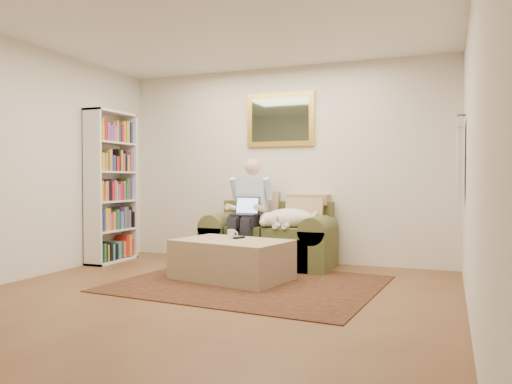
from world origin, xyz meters
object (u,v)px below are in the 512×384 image
Objects in this scene: sofa at (270,244)px; ottoman at (232,260)px; laptop at (246,210)px; seated_man at (248,213)px; coffee_mug at (231,234)px; sleeping_dog at (290,218)px; bookshelf at (111,187)px.

ottoman is (-0.09, -0.99, -0.06)m from sofa.
sofa is 0.54m from laptop.
coffee_mug is (0.09, -0.71, -0.19)m from seated_man.
seated_man is at bearing 100.34° from ottoman.
sleeping_dog is 6.66× the size of coffee_mug.
sofa is 2.43× the size of sleeping_dog.
laptop is 1.87m from bookshelf.
ottoman is (0.15, -0.84, -0.46)m from seated_man.
bookshelf reaches higher than coffee_mug.
ottoman is at bearing -14.90° from bookshelf.
sofa is 0.99m from ottoman.
bookshelf is at bearing -172.40° from laptop.
coffee_mug is at bearing 116.22° from ottoman.
bookshelf is (-1.84, -0.25, 0.29)m from laptop.
seated_man reaches higher than laptop.
ottoman is (0.15, -0.77, -0.50)m from laptop.
coffee_mug is at bearing -100.02° from sofa.
sofa reaches higher than sleeping_dog.
coffee_mug is (-0.15, -0.86, 0.21)m from sofa.
ottoman is 0.30m from coffee_mug.
bookshelf is (-2.08, -0.46, 0.72)m from sofa.
bookshelf reaches higher than laptop.
bookshelf is at bearing -170.49° from seated_man.
sofa is 2.25m from bookshelf.
laptop reaches higher than sofa.
laptop is at bearing 7.60° from bookshelf.
laptop reaches higher than sleeping_dog.
sleeping_dog is (0.53, 0.07, -0.06)m from seated_man.
sofa is at bearing 84.78° from ottoman.
laptop is at bearing -166.36° from sleeping_dog.
seated_man is (-0.24, -0.15, 0.40)m from sofa.
ottoman is at bearing -78.84° from laptop.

